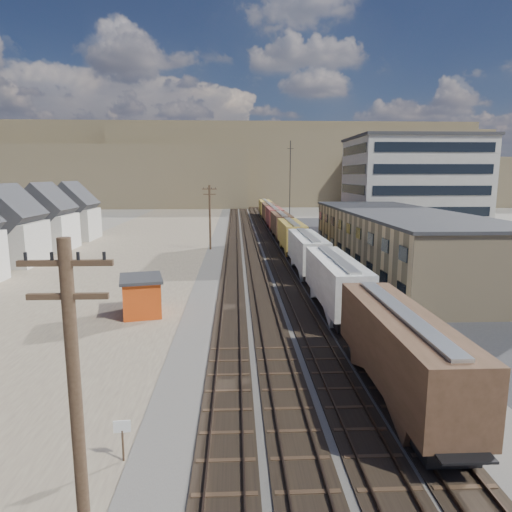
{
  "coord_description": "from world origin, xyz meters",
  "views": [
    {
      "loc": [
        -4.53,
        -28.61,
        11.4
      ],
      "look_at": [
        -2.4,
        19.0,
        3.0
      ],
      "focal_mm": 32.0,
      "sensor_mm": 36.0,
      "label": 1
    }
  ],
  "objects_px": {
    "maintenance_shed": "(142,295)",
    "parked_car_blue": "(382,237)",
    "freight_train": "(286,228)",
    "utility_pole_south": "(77,425)",
    "utility_pole_north": "(210,216)"
  },
  "relations": [
    {
      "from": "utility_pole_north",
      "to": "parked_car_blue",
      "type": "xyz_separation_m",
      "value": [
        30.06,
        9.09,
        -4.61
      ]
    },
    {
      "from": "utility_pole_south",
      "to": "maintenance_shed",
      "type": "xyz_separation_m",
      "value": [
        -3.89,
        26.42,
        -3.66
      ]
    },
    {
      "from": "utility_pole_south",
      "to": "parked_car_blue",
      "type": "height_order",
      "value": "utility_pole_south"
    },
    {
      "from": "utility_pole_north",
      "to": "parked_car_blue",
      "type": "bearing_deg",
      "value": 16.82
    },
    {
      "from": "freight_train",
      "to": "parked_car_blue",
      "type": "distance_m",
      "value": 18.54
    },
    {
      "from": "maintenance_shed",
      "to": "parked_car_blue",
      "type": "relative_size",
      "value": 1.01
    },
    {
      "from": "utility_pole_south",
      "to": "maintenance_shed",
      "type": "relative_size",
      "value": 2.0
    },
    {
      "from": "utility_pole_north",
      "to": "parked_car_blue",
      "type": "height_order",
      "value": "utility_pole_north"
    },
    {
      "from": "freight_train",
      "to": "parked_car_blue",
      "type": "bearing_deg",
      "value": 15.33
    },
    {
      "from": "parked_car_blue",
      "to": "utility_pole_north",
      "type": "bearing_deg",
      "value": 152.57
    },
    {
      "from": "freight_train",
      "to": "maintenance_shed",
      "type": "relative_size",
      "value": 23.92
    },
    {
      "from": "utility_pole_north",
      "to": "maintenance_shed",
      "type": "height_order",
      "value": "utility_pole_north"
    },
    {
      "from": "freight_train",
      "to": "utility_pole_south",
      "type": "height_order",
      "value": "utility_pole_south"
    },
    {
      "from": "utility_pole_north",
      "to": "maintenance_shed",
      "type": "xyz_separation_m",
      "value": [
        -3.89,
        -33.58,
        -3.66
      ]
    },
    {
      "from": "utility_pole_south",
      "to": "maintenance_shed",
      "type": "bearing_deg",
      "value": 98.37
    }
  ]
}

